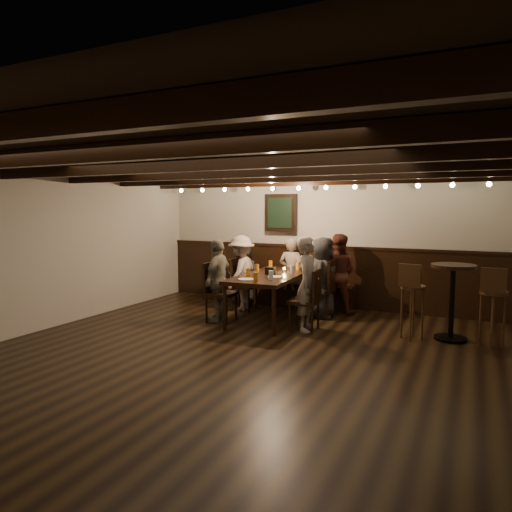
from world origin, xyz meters
The scene contains 27 objects.
room centered at (-0.29, 2.21, 1.07)m, with size 7.00×7.00×7.00m.
dining_table centered at (-0.40, 2.05, 0.69)m, with size 1.02×2.06×0.75m.
chair_left_near centered at (-1.15, 2.46, 0.28)m, with size 0.45×0.45×0.93m.
chair_left_far centered at (-1.09, 1.56, 0.29)m, with size 0.46×0.46×0.96m.
chair_right_near centered at (0.29, 2.54, 0.30)m, with size 0.47×0.47×0.97m.
chair_right_far centered at (0.34, 1.64, 0.28)m, with size 0.45×0.45×0.93m.
person_bench_left centered at (-1.35, 2.90, 0.60)m, with size 0.58×0.38×1.20m, color black.
person_bench_centre centered at (-0.46, 3.10, 0.65)m, with size 0.47×0.31×1.29m, color gray.
person_bench_right centered at (0.44, 3.00, 0.70)m, with size 0.68×0.53×1.40m, color #5C2B1F.
person_left_near centered at (-1.18, 2.46, 0.68)m, with size 0.88×0.50×1.36m, color #9F8F87.
person_left_far centered at (-1.12, 1.56, 0.67)m, with size 0.79×0.33×1.35m, color gray.
person_right_near centered at (0.32, 2.54, 0.68)m, with size 0.66×0.43×1.36m, color #27272A.
person_right_far centered at (0.37, 1.65, 0.71)m, with size 0.52×0.34×1.42m, color gray.
pint_a centered at (-0.72, 2.73, 0.82)m, with size 0.07×0.07×0.14m, color #BF7219.
pint_b centered at (-0.19, 2.72, 0.82)m, with size 0.07×0.07×0.14m, color #BF7219.
pint_c centered at (-0.71, 2.13, 0.82)m, with size 0.07×0.07×0.14m, color #BF7219.
pint_d centered at (-0.11, 2.27, 0.82)m, with size 0.07×0.07×0.14m, color silver.
pint_e centered at (-0.60, 1.59, 0.82)m, with size 0.07×0.07×0.14m, color #BF7219.
pint_f centered at (-0.17, 1.51, 0.82)m, with size 0.07×0.07×0.14m, color silver.
pint_g centered at (-0.31, 1.26, 0.82)m, with size 0.07×0.07×0.14m, color #BF7219.
plate_near centered at (-0.51, 1.34, 0.76)m, with size 0.24×0.24×0.01m, color white.
plate_far centered at (-0.20, 1.76, 0.76)m, with size 0.24×0.24×0.01m, color white.
condiment_caddy centered at (-0.40, 2.00, 0.81)m, with size 0.15×0.10×0.12m, color black.
candle centered at (-0.30, 2.36, 0.78)m, with size 0.05×0.05×0.05m, color beige.
high_top_table centered at (2.35, 2.04, 0.70)m, with size 0.60×0.60×1.07m.
bar_stool_left centered at (1.85, 1.84, 0.40)m, with size 0.35×0.37×1.08m.
bar_stool_right centered at (2.85, 1.89, 0.40)m, with size 0.34×0.36×1.08m.
Camera 1 is at (2.61, -4.76, 1.84)m, focal length 32.00 mm.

